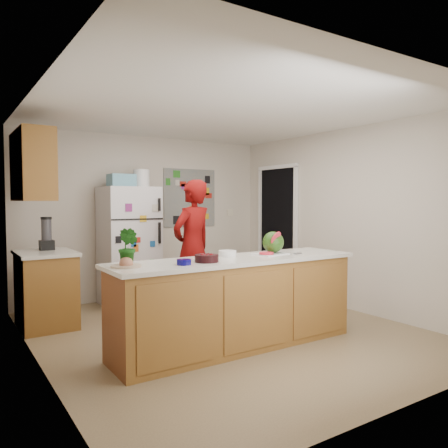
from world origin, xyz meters
TOP-DOWN VIEW (x-y plane):
  - floor at (0.00, 0.00)m, footprint 4.00×4.50m
  - wall_back at (0.00, 2.26)m, footprint 4.00×0.02m
  - wall_left at (-2.01, 0.00)m, footprint 0.02×4.50m
  - wall_right at (2.01, 0.00)m, footprint 0.02×4.50m
  - ceiling at (0.00, 0.00)m, footprint 4.00×4.50m
  - doorway at (1.99, 1.45)m, footprint 0.03×0.85m
  - peninsula_base at (-0.20, -0.50)m, footprint 2.60×0.62m
  - peninsula_top at (-0.20, -0.50)m, footprint 2.68×0.70m
  - side_counter_base at (-1.69, 1.35)m, footprint 0.60×0.80m
  - side_counter_top at (-1.69, 1.35)m, footprint 0.64×0.84m
  - upper_cabinets at (-1.82, 1.30)m, footprint 0.35×1.00m
  - refrigerator at (-0.45, 1.88)m, footprint 0.75×0.70m
  - fridge_top_bin at (-0.55, 1.88)m, footprint 0.35×0.28m
  - photo_collage at (0.75, 2.24)m, footprint 0.95×0.01m
  - person at (0.04, 0.87)m, footprint 0.75×0.60m
  - blender_appliance at (-1.64, 1.51)m, footprint 0.12×0.12m
  - cutting_board at (0.27, -0.46)m, footprint 0.40×0.32m
  - watermelon at (0.33, -0.44)m, footprint 0.23×0.23m
  - watermelon_slice at (0.18, -0.51)m, footprint 0.15×0.15m
  - cherry_bowl at (-0.61, -0.59)m, footprint 0.25×0.25m
  - white_bowl at (-0.21, -0.34)m, footprint 0.24×0.24m
  - cobalt_bowl at (-0.88, -0.63)m, footprint 0.17×0.17m
  - plate at (-1.36, -0.47)m, footprint 0.29×0.29m
  - paper_towel at (-0.61, -0.52)m, footprint 0.22×0.21m
  - keys at (0.54, -0.60)m, footprint 0.11×0.06m
  - potted_plant at (-1.33, -0.45)m, footprint 0.21×0.23m

SIDE VIEW (x-z plane):
  - floor at x=0.00m, z-range -0.02..0.00m
  - side_counter_base at x=-1.69m, z-range 0.00..0.86m
  - peninsula_base at x=-0.20m, z-range 0.00..0.88m
  - refrigerator at x=-0.45m, z-range 0.00..1.70m
  - side_counter_top at x=-1.69m, z-range 0.86..0.90m
  - person at x=0.04m, z-range 0.00..1.78m
  - peninsula_top at x=-0.20m, z-range 0.88..0.92m
  - cutting_board at x=0.27m, z-range 0.92..0.93m
  - keys at x=0.54m, z-range 0.92..0.93m
  - plate at x=-1.36m, z-range 0.92..0.94m
  - paper_towel at x=-0.61m, z-range 0.92..0.94m
  - watermelon_slice at x=0.18m, z-range 0.93..0.95m
  - cobalt_bowl at x=-0.88m, z-range 0.92..0.97m
  - white_bowl at x=-0.21m, z-range 0.92..0.98m
  - cherry_bowl at x=-0.61m, z-range 0.92..0.99m
  - doorway at x=1.99m, z-range 0.00..2.04m
  - watermelon at x=0.33m, z-range 0.93..1.17m
  - blender_appliance at x=-1.64m, z-range 0.90..1.28m
  - potted_plant at x=-1.33m, z-range 0.92..1.26m
  - wall_back at x=0.00m, z-range 0.00..2.50m
  - wall_left at x=-2.01m, z-range 0.00..2.50m
  - wall_right at x=2.01m, z-range 0.00..2.50m
  - photo_collage at x=0.75m, z-range 1.08..2.02m
  - fridge_top_bin at x=-0.55m, z-range 1.70..1.88m
  - upper_cabinets at x=-1.82m, z-range 1.50..2.30m
  - ceiling at x=0.00m, z-range 2.50..2.52m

